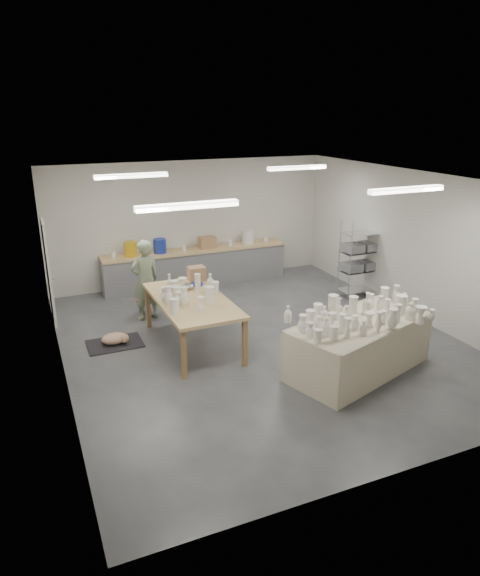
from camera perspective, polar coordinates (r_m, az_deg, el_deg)
name	(u,v)px	position (r m, az deg, el deg)	size (l,w,h in m)	color
room	(254,234)	(9.07, 1.55, 5.98)	(8.00, 8.02, 3.00)	#424449
back_counter	(196,265)	(12.75, -4.90, 2.53)	(4.60, 0.60, 1.24)	tan
wire_shelf	(360,258)	(12.10, 13.21, 3.31)	(0.88, 0.48, 1.80)	silver
drying_table	(359,344)	(8.72, 13.03, -6.08)	(2.73, 1.93, 1.25)	olive
work_table	(190,297)	(9.36, -5.55, -0.99)	(1.24, 2.44, 1.28)	tan
rug	(115,344)	(9.88, -13.73, -6.03)	(1.00, 0.70, 0.02)	black
cat	(116,338)	(9.82, -13.64, -5.46)	(0.54, 0.44, 0.20)	white
potter	(145,280)	(10.65, -10.49, 0.89)	(0.61, 0.40, 1.68)	gray
red_stool	(144,301)	(11.09, -10.63, -1.47)	(0.40, 0.40, 0.31)	red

